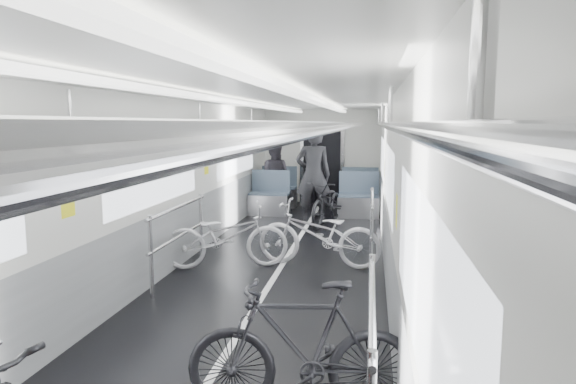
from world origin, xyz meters
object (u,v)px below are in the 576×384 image
Objects in this scene: person_standing at (313,175)px; person_seated at (274,176)px; bike_aisle at (327,203)px; bike_right_near at (302,347)px; bike_right_mid at (318,234)px; bike_left_far at (226,236)px.

person_standing is 1.94m from person_seated.
person_seated reaches higher than bike_aisle.
bike_right_near is 8.78m from person_seated.
bike_right_near is 1.01× the size of person_seated.
person_standing is (-0.44, 3.21, 0.52)m from bike_right_mid.
person_standing is at bearing -165.20° from bike_right_mid.
bike_right_mid is 3.11m from bike_aisle.
bike_right_mid is 1.05× the size of bike_aisle.
bike_left_far is 0.98× the size of bike_right_mid.
person_standing is 1.24× the size of person_seated.
person_seated is (-1.83, 8.58, 0.31)m from bike_right_near.
person_standing is (0.85, 3.49, 0.53)m from bike_left_far.
person_standing is at bearing 178.55° from bike_right_near.
bike_left_far is 1.32m from bike_right_mid.
bike_right_near is at bearing 11.05° from bike_right_mid.
person_seated is at bearing -66.36° from person_standing.
bike_left_far is at bearing 64.57° from person_standing.
person_seated is (-1.42, 1.68, 0.35)m from bike_aisle.
bike_right_mid is 3.28m from person_standing.
bike_right_near is 3.80m from bike_right_mid.
bike_right_near is 0.82× the size of person_standing.
bike_right_mid is 1.12× the size of person_seated.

